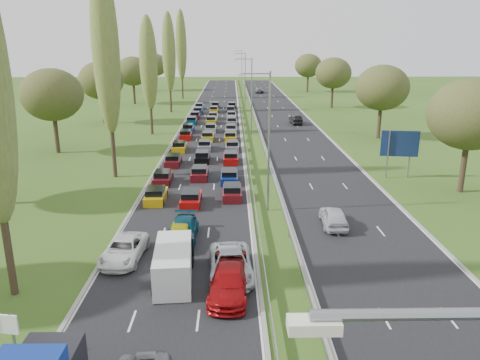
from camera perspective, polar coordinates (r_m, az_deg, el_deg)
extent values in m
plane|color=#324F18|center=(77.17, 1.33, 5.80)|extent=(260.00, 260.00, 0.00)
cube|color=black|center=(79.65, -3.63, 6.11)|extent=(10.50, 215.00, 0.04)
cube|color=black|center=(80.18, 6.11, 6.11)|extent=(10.50, 215.00, 0.04)
cube|color=gray|center=(79.49, 0.43, 6.52)|extent=(0.06, 215.00, 0.32)
cube|color=gray|center=(79.59, 2.09, 6.52)|extent=(0.06, 215.00, 0.32)
cylinder|color=gray|center=(39.77, 3.55, 4.46)|extent=(0.18, 0.18, 12.00)
cylinder|color=gray|center=(74.31, 1.43, 10.07)|extent=(0.18, 0.18, 12.00)
cylinder|color=gray|center=(109.14, 0.64, 12.10)|extent=(0.18, 0.18, 12.00)
cylinder|color=gray|center=(144.05, 0.22, 13.15)|extent=(0.18, 0.18, 12.00)
cylinder|color=#2D2116|center=(29.87, -26.59, -6.25)|extent=(0.44, 0.44, 7.20)
cylinder|color=#2D2116|center=(52.43, -15.24, 4.55)|extent=(0.44, 0.44, 7.92)
ellipsoid|color=#58642A|center=(51.42, -16.08, 15.16)|extent=(2.80, 2.80, 17.60)
cylinder|color=#2D2116|center=(76.67, -10.77, 7.90)|extent=(0.44, 0.44, 6.48)
ellipsoid|color=#58642A|center=(75.94, -11.10, 13.82)|extent=(2.80, 2.80, 14.40)
cylinder|color=#2D2116|center=(101.17, -8.46, 10.22)|extent=(0.44, 0.44, 7.20)
ellipsoid|color=#58642A|center=(100.62, -8.68, 15.21)|extent=(2.80, 2.80, 16.00)
cylinder|color=#2D2116|center=(125.86, -7.04, 11.63)|extent=(0.44, 0.44, 7.92)
ellipsoid|color=#58642A|center=(125.44, -7.20, 16.04)|extent=(2.80, 2.80, 17.60)
cylinder|color=#2D2116|center=(67.09, -21.47, 5.15)|extent=(0.56, 0.56, 4.84)
ellipsoid|color=#38471E|center=(66.37, -21.95, 9.62)|extent=(8.00, 8.00, 6.80)
cylinder|color=#2D2116|center=(89.68, -16.29, 8.21)|extent=(0.56, 0.56, 4.84)
ellipsoid|color=#38471E|center=(89.14, -16.56, 11.57)|extent=(8.00, 8.00, 6.80)
cylinder|color=#2D2116|center=(116.75, -12.77, 10.23)|extent=(0.56, 0.56, 4.84)
ellipsoid|color=#38471E|center=(116.34, -12.94, 12.81)|extent=(8.00, 8.00, 6.80)
cylinder|color=#2D2116|center=(148.11, -10.32, 11.60)|extent=(0.56, 0.56, 4.84)
ellipsoid|color=#38471E|center=(147.78, -10.42, 13.64)|extent=(8.00, 8.00, 6.80)
cylinder|color=#2D2116|center=(50.69, 25.55, 1.32)|extent=(0.56, 0.56, 4.84)
ellipsoid|color=#38471E|center=(49.73, 26.30, 7.20)|extent=(8.00, 8.00, 6.80)
cylinder|color=#2D2116|center=(75.25, 16.62, 6.72)|extent=(0.56, 0.56, 4.84)
ellipsoid|color=#38471E|center=(74.61, 16.95, 10.71)|extent=(8.00, 8.00, 6.80)
cylinder|color=#2D2116|center=(108.83, 11.15, 9.90)|extent=(0.56, 0.56, 4.84)
ellipsoid|color=#38471E|center=(108.38, 11.31, 12.67)|extent=(8.00, 8.00, 6.80)
cylinder|color=#2D2116|center=(143.08, 8.24, 11.53)|extent=(0.56, 0.56, 4.84)
ellipsoid|color=#38471E|center=(142.74, 8.33, 13.64)|extent=(8.00, 8.00, 6.80)
cube|color=#BF990C|center=(44.14, -10.18, -2.04)|extent=(1.75, 4.00, 0.80)
cube|color=#590F14|center=(49.79, -9.36, 0.13)|extent=(1.75, 4.00, 0.80)
cube|color=#590F14|center=(56.91, -8.13, 2.24)|extent=(1.75, 4.00, 0.80)
cube|color=#BF990C|center=(64.25, -7.37, 3.90)|extent=(1.75, 4.00, 0.80)
cube|color=#A50C0A|center=(72.53, -6.61, 5.36)|extent=(1.75, 4.00, 0.80)
cube|color=navy|center=(78.01, -6.32, 6.15)|extent=(1.75, 4.00, 0.80)
cube|color=#053F4C|center=(85.92, -5.88, 7.11)|extent=(1.75, 4.00, 0.80)
cube|color=#590F14|center=(92.14, -5.47, 7.75)|extent=(1.75, 4.00, 0.80)
cube|color=navy|center=(98.22, -5.11, 8.29)|extent=(1.75, 4.00, 0.80)
cube|color=slate|center=(105.19, -4.98, 8.84)|extent=(1.75, 4.00, 0.80)
cube|color=#A50C0A|center=(42.84, -5.99, -2.44)|extent=(1.75, 4.00, 0.80)
cube|color=#590F14|center=(51.06, -4.93, 0.70)|extent=(1.75, 4.00, 0.80)
cube|color=black|center=(58.26, -4.60, 2.68)|extent=(1.75, 4.00, 0.80)
cube|color=slate|center=(64.73, -4.30, 4.08)|extent=(1.75, 4.00, 0.80)
cube|color=#BF990C|center=(70.92, -3.95, 5.18)|extent=(1.75, 4.00, 0.80)
cube|color=#B2B7BC|center=(78.03, -3.59, 6.22)|extent=(1.75, 4.00, 0.80)
cube|color=#BF990C|center=(85.97, -3.53, 7.17)|extent=(1.75, 4.00, 0.80)
cube|color=#B2B7BC|center=(90.90, -3.29, 7.68)|extent=(1.75, 4.00, 0.80)
cube|color=#BF990C|center=(99.72, -3.19, 8.46)|extent=(1.75, 4.00, 0.80)
cube|color=black|center=(106.95, -3.02, 9.00)|extent=(1.75, 4.00, 0.80)
cube|color=#590F14|center=(44.46, -0.97, -1.64)|extent=(1.75, 4.00, 0.80)
cube|color=navy|center=(49.56, -1.32, 0.27)|extent=(1.75, 4.00, 0.80)
cube|color=#A50C0A|center=(57.64, -1.13, 2.58)|extent=(1.75, 4.00, 0.80)
cube|color=slate|center=(64.18, -0.96, 4.02)|extent=(1.75, 4.00, 0.80)
cube|color=#BF990C|center=(70.72, -1.18, 5.18)|extent=(1.75, 4.00, 0.80)
cube|color=#B2B7BC|center=(77.14, -1.10, 6.13)|extent=(1.75, 4.00, 0.80)
cube|color=slate|center=(84.60, -1.01, 7.05)|extent=(1.75, 4.00, 0.80)
cube|color=silver|center=(92.07, -1.06, 7.81)|extent=(1.75, 4.00, 0.80)
cube|color=black|center=(99.63, -1.16, 8.47)|extent=(1.75, 4.00, 0.80)
cube|color=black|center=(106.34, -0.99, 8.98)|extent=(1.75, 4.00, 0.80)
imported|color=silver|center=(32.95, -13.95, -8.24)|extent=(2.83, 5.43, 1.46)
imported|color=#053B51|center=(35.36, -6.97, -6.09)|extent=(2.16, 5.15, 1.49)
imported|color=#ADB10B|center=(34.64, -7.31, -6.55)|extent=(1.93, 4.54, 1.53)
imported|color=silver|center=(29.93, -1.12, -10.18)|extent=(2.98, 5.93, 1.61)
imported|color=#94090C|center=(27.85, -1.38, -12.38)|extent=(2.54, 5.57, 1.58)
imported|color=#B5BBBF|center=(38.36, 11.34, -4.37)|extent=(2.09, 4.75, 1.59)
imported|color=black|center=(85.85, 6.80, 7.32)|extent=(1.93, 4.87, 1.58)
imported|color=slate|center=(139.67, 2.43, 10.88)|extent=(2.81, 5.40, 1.45)
cube|color=silver|center=(29.45, -8.13, -10.09)|extent=(2.18, 5.45, 2.18)
cube|color=black|center=(31.64, -7.60, -8.33)|extent=(2.12, 0.87, 1.74)
cylinder|color=black|center=(31.46, -9.39, -9.91)|extent=(0.27, 0.74, 0.74)
cylinder|color=black|center=(28.18, -6.57, -13.11)|extent=(0.27, 0.74, 0.74)
cylinder|color=gray|center=(25.50, -25.92, -16.53)|extent=(0.16, 0.16, 2.10)
cube|color=white|center=(25.39, -26.93, -15.37)|extent=(1.50, 0.34, 1.00)
cylinder|color=gray|center=(52.96, 17.57, 2.97)|extent=(0.16, 0.16, 5.20)
cylinder|color=gray|center=(53.77, 20.00, 2.94)|extent=(0.16, 0.16, 5.20)
cube|color=navy|center=(53.11, 18.92, 4.21)|extent=(3.97, 0.66, 2.80)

